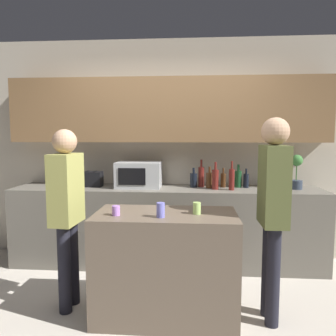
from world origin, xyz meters
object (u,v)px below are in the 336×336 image
(bottle_2, at_px, (209,180))
(microwave, at_px, (139,175))
(bottle_6, at_px, (238,179))
(potted_plant, at_px, (296,172))
(bottle_1, at_px, (201,176))
(cup_1, at_px, (197,208))
(bottle_7, at_px, (246,180))
(person_left, at_px, (67,204))
(toaster, at_px, (91,179))
(bottle_5, at_px, (232,179))
(person_center, at_px, (273,202))
(bottle_0, at_px, (194,180))
(bottle_4, at_px, (223,180))
(cup_2, at_px, (116,211))
(cup_0, at_px, (161,210))
(bottle_3, at_px, (215,179))

(bottle_2, bearing_deg, microwave, 179.81)
(bottle_6, bearing_deg, potted_plant, -6.37)
(bottle_1, relative_size, cup_1, 3.38)
(bottle_7, bearing_deg, person_left, -146.08)
(bottle_7, relative_size, cup_1, 2.33)
(toaster, height_order, bottle_7, bottle_7)
(bottle_5, bearing_deg, person_center, -78.44)
(bottle_1, bearing_deg, bottle_0, -157.29)
(bottle_4, relative_size, person_center, 0.14)
(microwave, xyz_separation_m, bottle_7, (1.26, 0.05, -0.06))
(cup_2, bearing_deg, bottle_4, 53.89)
(microwave, relative_size, bottle_7, 2.30)
(bottle_2, relative_size, bottle_7, 1.12)
(microwave, distance_m, cup_2, 1.28)
(bottle_2, bearing_deg, bottle_1, 138.65)
(cup_0, bearing_deg, bottle_7, 57.22)
(bottle_3, xyz_separation_m, bottle_7, (0.37, 0.14, -0.03))
(bottle_2, relative_size, bottle_5, 0.77)
(bottle_1, xyz_separation_m, bottle_6, (0.44, -0.01, -0.02))
(bottle_7, relative_size, cup_0, 1.93)
(bottle_1, height_order, bottle_2, bottle_1)
(bottle_4, bearing_deg, bottle_7, -1.90)
(potted_plant, distance_m, bottle_2, 0.99)
(bottle_6, height_order, person_left, person_left)
(bottle_0, xyz_separation_m, bottle_3, (0.25, -0.13, 0.03))
(potted_plant, relative_size, bottle_7, 1.75)
(bottle_1, height_order, bottle_4, bottle_1)
(bottle_7, xyz_separation_m, cup_1, (-0.59, -1.23, -0.06))
(bottle_2, xyz_separation_m, bottle_3, (0.06, -0.09, 0.02))
(potted_plant, height_order, bottle_5, potted_plant)
(bottle_0, bearing_deg, cup_0, -100.89)
(bottle_6, bearing_deg, bottle_4, -176.16)
(bottle_6, height_order, cup_2, bottle_6)
(bottle_3, relative_size, cup_0, 2.69)
(bottle_5, bearing_deg, potted_plant, 9.89)
(person_center, bearing_deg, cup_1, 91.12)
(microwave, relative_size, person_left, 0.33)
(potted_plant, xyz_separation_m, bottle_7, (-0.56, 0.05, -0.11))
(toaster, distance_m, potted_plant, 2.40)
(bottle_3, bearing_deg, bottle_0, 151.29)
(potted_plant, bearing_deg, bottle_2, -179.75)
(toaster, relative_size, cup_0, 2.23)
(microwave, height_order, bottle_5, bottle_5)
(toaster, xyz_separation_m, bottle_1, (1.32, 0.08, 0.03))
(bottle_7, relative_size, person_center, 0.13)
(person_left, bearing_deg, bottle_1, 139.10)
(potted_plant, xyz_separation_m, bottle_4, (-0.82, 0.06, -0.11))
(bottle_6, xyz_separation_m, cup_0, (-0.79, -1.38, -0.07))
(bottle_2, xyz_separation_m, cup_1, (-0.16, -1.17, -0.07))
(microwave, bearing_deg, person_left, -112.32)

